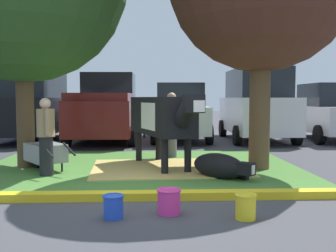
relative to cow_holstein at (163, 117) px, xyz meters
name	(u,v)px	position (x,y,z in m)	size (l,w,h in m)	color
ground_plane	(143,195)	(-0.39, -2.36, -1.12)	(80.00, 80.00, 0.00)	#424247
grass_island	(141,167)	(-0.47, 0.09, -1.11)	(6.78, 5.14, 0.02)	#477A33
curb_yellow	(137,196)	(-0.47, -2.63, -1.06)	(7.98, 0.24, 0.12)	yellow
hay_bedding	(169,168)	(0.12, -0.10, -1.09)	(3.20, 2.40, 0.04)	tan
cow_holstein	(163,117)	(0.00, 0.00, 0.00)	(1.41, 3.04, 1.57)	black
calf_lying	(220,166)	(1.02, -1.16, -0.88)	(1.15, 1.16, 0.48)	black
person_handler	(46,135)	(-2.27, -0.77, -0.31)	(0.34, 0.50, 1.51)	black
person_visitor_near	(172,123)	(0.27, 1.55, -0.23)	(0.53, 0.34, 1.65)	slate
wheelbarrow	(45,153)	(-2.43, -0.26, -0.73)	(1.24, 1.46, 0.63)	gray
bucket_blue	(113,206)	(-0.74, -3.55, -0.96)	(0.27, 0.27, 0.30)	blue
bucket_pink	(169,201)	(-0.03, -3.38, -0.95)	(0.33, 0.33, 0.33)	#EA3893
bucket_yellow	(246,206)	(0.91, -3.66, -0.95)	(0.28, 0.28, 0.32)	yellow
suv_black	(33,105)	(-4.38, 5.81, 0.15)	(2.20, 4.64, 2.52)	black
pickup_truck_maroon	(107,109)	(-1.80, 5.76, 0.00)	(2.31, 5.44, 2.42)	maroon
hatchback_white	(179,113)	(0.78, 5.85, -0.13)	(2.10, 4.44, 2.02)	silver
suv_dark_grey	(256,105)	(3.49, 5.55, 0.15)	(2.20, 4.64, 2.52)	silver
sedan_silver	(329,113)	(6.12, 5.56, -0.13)	(2.10, 4.44, 2.02)	silver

